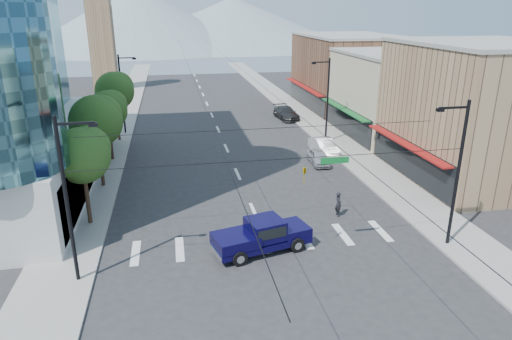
{
  "coord_description": "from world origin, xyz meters",
  "views": [
    {
      "loc": [
        -5.36,
        -23.32,
        13.73
      ],
      "look_at": [
        0.23,
        6.43,
        3.0
      ],
      "focal_mm": 32.0,
      "sensor_mm": 36.0,
      "label": 1
    }
  ],
  "objects_px": {
    "pedestrian": "(338,204)",
    "parked_car_near": "(319,157)",
    "parked_car_far": "(286,113)",
    "pickup_truck": "(261,235)",
    "parked_car_mid": "(324,147)"
  },
  "relations": [
    {
      "from": "parked_car_near",
      "to": "parked_car_far",
      "type": "relative_size",
      "value": 0.71
    },
    {
      "from": "pedestrian",
      "to": "parked_car_near",
      "type": "xyz_separation_m",
      "value": [
        2.19,
        11.08,
        -0.21
      ]
    },
    {
      "from": "pickup_truck",
      "to": "parked_car_mid",
      "type": "distance_m",
      "value": 20.14
    },
    {
      "from": "pickup_truck",
      "to": "parked_car_near",
      "type": "relative_size",
      "value": 1.6
    },
    {
      "from": "pickup_truck",
      "to": "pedestrian",
      "type": "bearing_deg",
      "value": 17.57
    },
    {
      "from": "parked_car_near",
      "to": "parked_car_mid",
      "type": "bearing_deg",
      "value": 64.8
    },
    {
      "from": "pickup_truck",
      "to": "pedestrian",
      "type": "xyz_separation_m",
      "value": [
        6.24,
        3.84,
        -0.17
      ]
    },
    {
      "from": "parked_car_near",
      "to": "parked_car_mid",
      "type": "distance_m",
      "value": 3.01
    },
    {
      "from": "pedestrian",
      "to": "parked_car_near",
      "type": "height_order",
      "value": "pedestrian"
    },
    {
      "from": "parked_car_mid",
      "to": "parked_car_near",
      "type": "bearing_deg",
      "value": -120.48
    },
    {
      "from": "pickup_truck",
      "to": "parked_car_near",
      "type": "distance_m",
      "value": 17.14
    },
    {
      "from": "parked_car_mid",
      "to": "parked_car_far",
      "type": "xyz_separation_m",
      "value": [
        0.14,
        15.82,
        -0.01
      ]
    },
    {
      "from": "pickup_truck",
      "to": "parked_car_mid",
      "type": "height_order",
      "value": "pickup_truck"
    },
    {
      "from": "parked_car_near",
      "to": "parked_car_mid",
      "type": "relative_size",
      "value": 0.79
    },
    {
      "from": "parked_car_mid",
      "to": "parked_car_far",
      "type": "height_order",
      "value": "parked_car_mid"
    }
  ]
}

